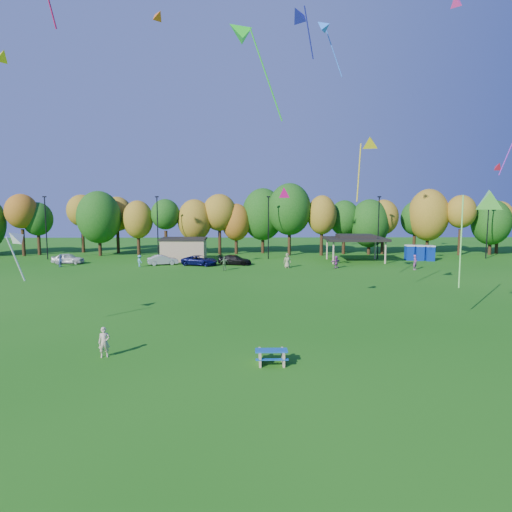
{
  "coord_description": "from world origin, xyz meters",
  "views": [
    {
      "loc": [
        -0.8,
        -25.93,
        8.34
      ],
      "look_at": [
        -0.31,
        6.0,
        4.51
      ],
      "focal_mm": 32.0,
      "sensor_mm": 36.0,
      "label": 1
    }
  ],
  "objects_px": {
    "kite_flyer": "(104,342)",
    "car_a": "(68,259)",
    "porta_potties": "(419,253)",
    "car_c": "(200,260)",
    "picnic_table": "(271,355)",
    "car_d": "(235,260)",
    "car_b": "(163,260)"
  },
  "relations": [
    {
      "from": "porta_potties",
      "to": "car_d",
      "type": "distance_m",
      "value": 26.38
    },
    {
      "from": "kite_flyer",
      "to": "car_a",
      "type": "height_order",
      "value": "kite_flyer"
    },
    {
      "from": "car_b",
      "to": "car_d",
      "type": "xyz_separation_m",
      "value": [
        9.51,
        0.03,
        -0.01
      ]
    },
    {
      "from": "car_b",
      "to": "car_c",
      "type": "distance_m",
      "value": 4.96
    },
    {
      "from": "picnic_table",
      "to": "car_b",
      "type": "relative_size",
      "value": 0.42
    },
    {
      "from": "car_b",
      "to": "kite_flyer",
      "type": "bearing_deg",
      "value": 167.84
    },
    {
      "from": "kite_flyer",
      "to": "car_a",
      "type": "bearing_deg",
      "value": 95.86
    },
    {
      "from": "kite_flyer",
      "to": "car_d",
      "type": "height_order",
      "value": "kite_flyer"
    },
    {
      "from": "car_d",
      "to": "kite_flyer",
      "type": "bearing_deg",
      "value": -175.29
    },
    {
      "from": "car_a",
      "to": "car_c",
      "type": "relative_size",
      "value": 0.88
    },
    {
      "from": "car_c",
      "to": "car_d",
      "type": "xyz_separation_m",
      "value": [
        4.59,
        0.59,
        -0.01
      ]
    },
    {
      "from": "kite_flyer",
      "to": "car_c",
      "type": "bearing_deg",
      "value": 69.77
    },
    {
      "from": "porta_potties",
      "to": "car_c",
      "type": "distance_m",
      "value": 31.0
    },
    {
      "from": "car_c",
      "to": "picnic_table",
      "type": "bearing_deg",
      "value": -150.57
    },
    {
      "from": "car_c",
      "to": "car_d",
      "type": "relative_size",
      "value": 1.06
    },
    {
      "from": "car_c",
      "to": "car_b",
      "type": "bearing_deg",
      "value": 101.12
    },
    {
      "from": "picnic_table",
      "to": "kite_flyer",
      "type": "height_order",
      "value": "kite_flyer"
    },
    {
      "from": "car_a",
      "to": "kite_flyer",
      "type": "bearing_deg",
      "value": -154.68
    },
    {
      "from": "car_a",
      "to": "car_c",
      "type": "bearing_deg",
      "value": -94.5
    },
    {
      "from": "picnic_table",
      "to": "car_c",
      "type": "bearing_deg",
      "value": 101.4
    },
    {
      "from": "porta_potties",
      "to": "car_a",
      "type": "height_order",
      "value": "porta_potties"
    },
    {
      "from": "porta_potties",
      "to": "car_c",
      "type": "bearing_deg",
      "value": -171.55
    },
    {
      "from": "picnic_table",
      "to": "car_a",
      "type": "xyz_separation_m",
      "value": [
        -25.51,
        38.34,
        0.29
      ]
    },
    {
      "from": "porta_potties",
      "to": "car_a",
      "type": "distance_m",
      "value": 48.62
    },
    {
      "from": "car_c",
      "to": "kite_flyer",
      "type": "bearing_deg",
      "value": -164.5
    },
    {
      "from": "picnic_table",
      "to": "car_a",
      "type": "distance_m",
      "value": 46.05
    },
    {
      "from": "kite_flyer",
      "to": "car_a",
      "type": "relative_size",
      "value": 0.4
    },
    {
      "from": "picnic_table",
      "to": "kite_flyer",
      "type": "xyz_separation_m",
      "value": [
        -8.94,
        1.09,
        0.41
      ]
    },
    {
      "from": "car_a",
      "to": "car_c",
      "type": "distance_m",
      "value": 17.97
    },
    {
      "from": "porta_potties",
      "to": "car_a",
      "type": "relative_size",
      "value": 0.9
    },
    {
      "from": "kite_flyer",
      "to": "car_a",
      "type": "xyz_separation_m",
      "value": [
        -16.57,
        37.25,
        -0.12
      ]
    },
    {
      "from": "car_d",
      "to": "porta_potties",
      "type": "bearing_deg",
      "value": -67.34
    }
  ]
}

